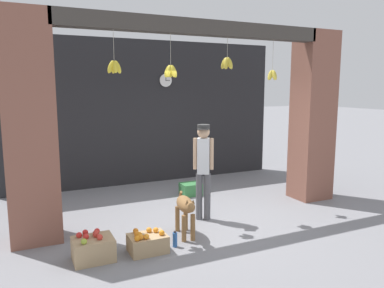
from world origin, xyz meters
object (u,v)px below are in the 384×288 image
at_px(dog, 185,208).
at_px(produce_box_green, 191,189).
at_px(fruit_crate_apples, 93,248).
at_px(wall_clock, 166,80).
at_px(shopkeeper, 203,164).
at_px(water_bottle, 175,240).
at_px(fruit_crate_oranges, 148,243).

height_order(dog, produce_box_green, dog).
bearing_deg(produce_box_green, fruit_crate_apples, -137.79).
bearing_deg(wall_clock, shopkeeper, -98.12).
distance_m(produce_box_green, water_bottle, 2.59).
relative_size(fruit_crate_apples, wall_clock, 1.65).
xyz_separation_m(dog, fruit_crate_oranges, (-0.69, -0.28, -0.32)).
bearing_deg(dog, water_bottle, -35.78).
distance_m(fruit_crate_oranges, wall_clock, 4.58).
height_order(shopkeeper, fruit_crate_apples, shopkeeper).
bearing_deg(fruit_crate_oranges, dog, 21.90).
bearing_deg(wall_clock, dog, -106.28).
height_order(dog, shopkeeper, shopkeeper).
relative_size(water_bottle, wall_clock, 0.73).
height_order(fruit_crate_apples, wall_clock, wall_clock).
xyz_separation_m(dog, water_bottle, (-0.29, -0.28, -0.34)).
bearing_deg(shopkeeper, fruit_crate_apples, 51.01).
height_order(dog, water_bottle, dog).
height_order(fruit_crate_apples, water_bottle, fruit_crate_apples).
height_order(shopkeeper, wall_clock, wall_clock).
bearing_deg(produce_box_green, dog, -116.69).
relative_size(fruit_crate_apples, produce_box_green, 1.30).
height_order(fruit_crate_oranges, wall_clock, wall_clock).
distance_m(water_bottle, wall_clock, 4.46).
xyz_separation_m(fruit_crate_apples, produce_box_green, (2.40, 2.18, -0.03)).
bearing_deg(wall_clock, water_bottle, -109.21).
bearing_deg(fruit_crate_apples, wall_clock, 56.07).
relative_size(fruit_crate_oranges, fruit_crate_apples, 0.98).
distance_m(shopkeeper, fruit_crate_oranges, 1.73).
bearing_deg(shopkeeper, produce_box_green, -76.33).
distance_m(dog, wall_clock, 3.98).
bearing_deg(dog, wall_clock, 173.20).
relative_size(produce_box_green, water_bottle, 1.73).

